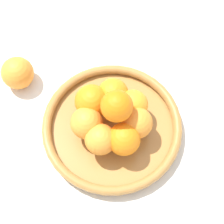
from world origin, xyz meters
name	(u,v)px	position (x,y,z in m)	size (l,w,h in m)	color
ground_plane	(112,130)	(0.00, 0.00, 0.00)	(4.00, 4.00, 0.00)	silver
fruit_bowl	(112,127)	(0.00, 0.00, 0.02)	(0.32, 0.32, 0.04)	#A57238
orange_pile	(112,116)	(0.00, 0.00, 0.08)	(0.17, 0.18, 0.13)	orange
stray_orange	(18,73)	(0.04, -0.26, 0.04)	(0.08, 0.08, 0.08)	orange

